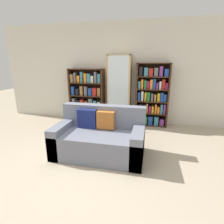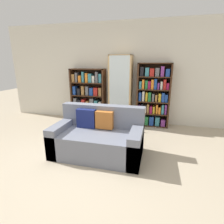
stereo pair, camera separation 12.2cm
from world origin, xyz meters
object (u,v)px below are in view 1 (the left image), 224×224
display_cabinet (119,90)px  wine_bottle (130,124)px  bookshelf_right (152,96)px  couch (100,138)px  bookshelf_left (87,96)px

display_cabinet → wine_bottle: display_cabinet is taller
display_cabinet → bookshelf_right: size_ratio=1.12×
couch → bookshelf_left: bearing=116.4°
display_cabinet → bookshelf_right: bearing=1.1°
display_cabinet → bookshelf_right: (0.87, 0.02, -0.12)m
couch → display_cabinet: (0.04, 1.80, 0.62)m
bookshelf_right → wine_bottle: bookshelf_right is taller
bookshelf_left → wine_bottle: (1.32, -0.54, -0.55)m
bookshelf_right → wine_bottle: size_ratio=4.23×
bookshelf_right → display_cabinet: bearing=-178.9°
bookshelf_left → display_cabinet: 0.96m
couch → bookshelf_left: size_ratio=1.08×
bookshelf_left → bookshelf_right: 1.81m
bookshelf_right → wine_bottle: 0.97m
bookshelf_left → bookshelf_right: (1.81, -0.00, 0.09)m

